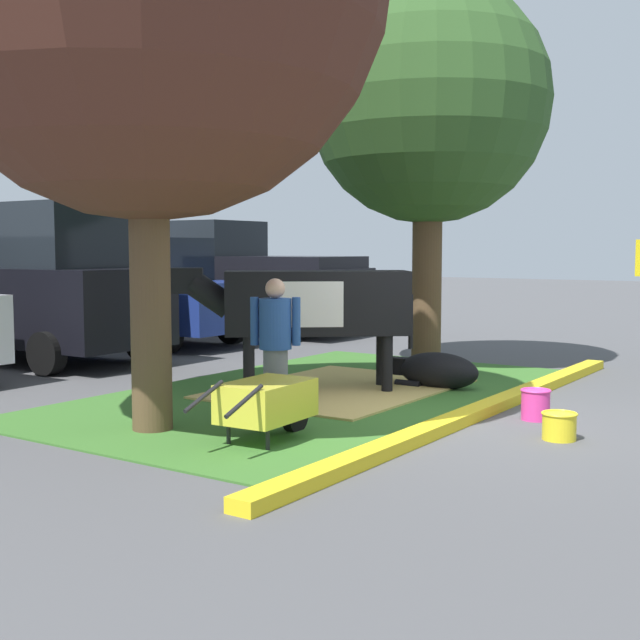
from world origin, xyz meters
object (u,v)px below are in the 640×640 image
object	(u,v)px
shade_tree_right	(429,104)
calf_lying	(436,371)
bucket_pink	(536,404)
suv_black	(33,283)
sedan_blue	(144,292)
cow_holstein	(308,304)
wheelbarrow	(268,401)
pickup_truck_black	(241,281)
person_handler	(275,346)
bucket_yellow	(559,425)

from	to	relation	value
shade_tree_right	calf_lying	distance (m)	4.10
bucket_pink	suv_black	xyz separation A→B (m)	(-0.03, 8.39, 1.10)
bucket_pink	sedan_blue	distance (m)	9.10
calf_lying	sedan_blue	world-z (taller)	sedan_blue
cow_holstein	sedan_blue	distance (m)	6.25
cow_holstein	sedan_blue	world-z (taller)	sedan_blue
wheelbarrow	bucket_pink	size ratio (longest dim) A/B	4.88
calf_lying	pickup_truck_black	distance (m)	8.04
cow_holstein	person_handler	bearing A→B (deg)	-155.92
cow_holstein	wheelbarrow	xyz separation A→B (m)	(-2.45, -1.24, -0.74)
calf_lying	sedan_blue	distance (m)	7.11
calf_lying	pickup_truck_black	xyz separation A→B (m)	(4.23, 6.78, 0.88)
wheelbarrow	sedan_blue	xyz separation A→B (m)	(5.06, 6.92, 0.60)
person_handler	suv_black	xyz separation A→B (m)	(1.60, 6.15, 0.46)
bucket_pink	pickup_truck_black	size ratio (longest dim) A/B	0.06
wheelbarrow	pickup_truck_black	size ratio (longest dim) A/B	0.30
shade_tree_right	suv_black	size ratio (longest dim) A/B	1.24
suv_black	wheelbarrow	bearing A→B (deg)	-109.63
bucket_yellow	sedan_blue	distance (m)	9.83
cow_holstein	person_handler	world-z (taller)	cow_holstein
pickup_truck_black	wheelbarrow	bearing A→B (deg)	-138.95
person_handler	pickup_truck_black	size ratio (longest dim) A/B	0.28
calf_lying	bucket_pink	bearing A→B (deg)	-123.74
suv_black	sedan_blue	xyz separation A→B (m)	(2.69, 0.27, -0.29)
cow_holstein	wheelbarrow	size ratio (longest dim) A/B	1.67
calf_lying	wheelbarrow	distance (m)	3.57
shade_tree_right	person_handler	size ratio (longest dim) A/B	3.81
bucket_pink	pickup_truck_black	world-z (taller)	pickup_truck_black
shade_tree_right	cow_holstein	bearing A→B (deg)	172.89
cow_holstein	bucket_yellow	distance (m)	3.72
shade_tree_right	suv_black	bearing A→B (deg)	115.28
shade_tree_right	pickup_truck_black	bearing A→B (deg)	65.14
shade_tree_right	bucket_pink	bearing A→B (deg)	-135.17
bucket_pink	suv_black	size ratio (longest dim) A/B	0.07
shade_tree_right	person_handler	distance (m)	5.34
calf_lying	bucket_yellow	bearing A→B (deg)	-130.64
bucket_yellow	suv_black	distance (m)	9.00
wheelbarrow	suv_black	world-z (taller)	suv_black
calf_lying	bucket_pink	world-z (taller)	calf_lying
shade_tree_right	wheelbarrow	distance (m)	6.26
shade_tree_right	sedan_blue	world-z (taller)	shade_tree_right
calf_lying	person_handler	bearing A→B (deg)	170.05
cow_holstein	bucket_yellow	xyz separation A→B (m)	(-0.82, -3.50, -0.99)
suv_black	calf_lying	bearing A→B (deg)	-79.76
calf_lying	bucket_pink	size ratio (longest dim) A/B	3.95
suv_black	sedan_blue	world-z (taller)	suv_black
shade_tree_right	bucket_yellow	distance (m)	6.03
sedan_blue	cow_holstein	bearing A→B (deg)	-114.71
bucket_yellow	suv_black	size ratio (longest dim) A/B	0.07
person_handler	suv_black	world-z (taller)	suv_black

